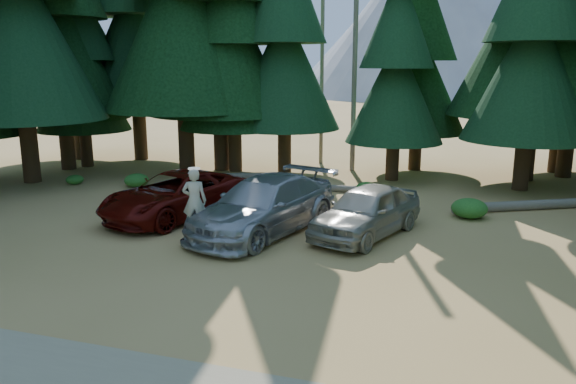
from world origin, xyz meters
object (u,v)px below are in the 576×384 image
log_mid (317,187)px  log_right (524,205)px  frisbee_player (195,201)px  red_pickup (176,195)px  silver_minivan_right (367,211)px  silver_minivan_center (264,206)px  log_left (224,176)px

log_mid → log_right: bearing=-8.8°
log_mid → frisbee_player: bearing=-105.1°
frisbee_player → red_pickup: bearing=-69.0°
red_pickup → silver_minivan_right: bearing=16.9°
silver_minivan_center → frisbee_player: (-1.61, -1.61, 0.43)m
log_left → log_mid: log_left is taller
silver_minivan_right → frisbee_player: bearing=-135.1°
silver_minivan_right → silver_minivan_center: bearing=-148.9°
red_pickup → log_mid: bearing=74.6°
log_left → frisbee_player: bearing=-93.0°
red_pickup → silver_minivan_right: (6.72, -0.17, 0.00)m
silver_minivan_right → log_left: silver_minivan_right is taller
silver_minivan_right → frisbee_player: frisbee_player is taller
frisbee_player → log_right: 12.14m
frisbee_player → log_mid: 8.21m
log_mid → log_right: 8.11m
frisbee_player → log_left: bearing=-89.2°
red_pickup → log_right: (11.75, 4.65, -0.61)m
frisbee_player → silver_minivan_center: bearing=-152.7°
silver_minivan_center → log_mid: 6.37m
red_pickup → frisbee_player: 3.14m
log_left → log_mid: size_ratio=1.23×
red_pickup → log_left: (-1.05, 6.52, -0.64)m
red_pickup → silver_minivan_right: silver_minivan_right is taller
silver_minivan_center → log_left: bearing=138.5°
silver_minivan_center → log_right: size_ratio=1.08×
log_left → log_right: bearing=-29.8°
silver_minivan_center → silver_minivan_right: (3.17, 0.64, -0.08)m
silver_minivan_center → silver_minivan_right: silver_minivan_center is taller
silver_minivan_right → log_left: size_ratio=1.10×
frisbee_player → log_left: 9.49m
log_left → log_mid: 4.84m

